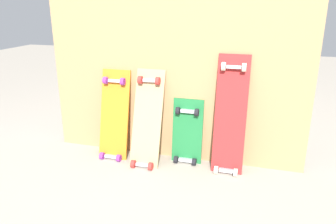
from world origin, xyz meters
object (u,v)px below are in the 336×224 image
at_px(skateboard_orange, 114,119).
at_px(skateboard_natural, 147,123).
at_px(skateboard_green, 187,135).
at_px(skateboard_red, 230,120).

height_order(skateboard_orange, skateboard_natural, skateboard_natural).
bearing_deg(skateboard_natural, skateboard_green, 16.98).
xyz_separation_m(skateboard_orange, skateboard_natural, (0.29, -0.04, 0.01)).
distance_m(skateboard_green, skateboard_red, 0.37).
relative_size(skateboard_orange, skateboard_natural, 0.98).
bearing_deg(skateboard_orange, skateboard_green, 5.34).
bearing_deg(skateboard_orange, skateboard_red, 0.78).
distance_m(skateboard_natural, skateboard_red, 0.63).
height_order(skateboard_green, skateboard_red, skateboard_red).
height_order(skateboard_orange, skateboard_green, skateboard_orange).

